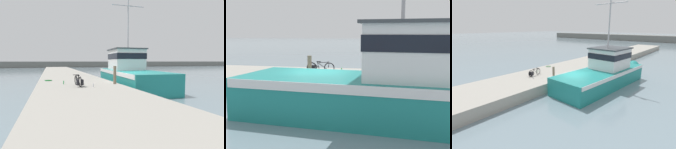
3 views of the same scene
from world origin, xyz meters
TOP-DOWN VIEW (x-y plane):
  - ground_plane at (0.00, 0.00)m, footprint 320.00×320.00m
  - dock_pier at (-4.18, 0.00)m, footprint 5.62×80.00m
  - far_shoreline at (30.00, 65.33)m, footprint 180.00×5.00m
  - fishing_boat_main at (1.44, 3.47)m, footprint 4.66×13.43m
  - bicycle_touring at (-4.35, -1.28)m, footprint 0.53×1.75m
  - mooring_post at (-1.73, -0.97)m, footprint 0.21×0.21m
  - hose_coil at (-6.22, 2.78)m, footprint 0.60×0.60m
  - water_bottle_by_bike at (-3.55, -1.99)m, footprint 0.07×0.07m
  - water_bottle_on_curb at (-5.19, 0.06)m, footprint 0.06×0.06m

SIDE VIEW (x-z plane):
  - ground_plane at x=0.00m, z-range 0.00..0.00m
  - dock_pier at x=-4.18m, z-range 0.00..0.96m
  - hose_coil at x=-6.22m, z-range 0.96..1.01m
  - water_bottle_by_bike at x=-3.55m, z-range 0.96..1.20m
  - water_bottle_on_curb at x=-5.19m, z-range 0.96..1.21m
  - far_shoreline at x=30.00m, z-range 0.00..2.47m
  - bicycle_touring at x=-4.35m, z-range 0.92..1.65m
  - fishing_boat_main at x=1.44m, z-range -3.34..6.18m
  - mooring_post at x=-1.73m, z-range 0.96..2.24m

